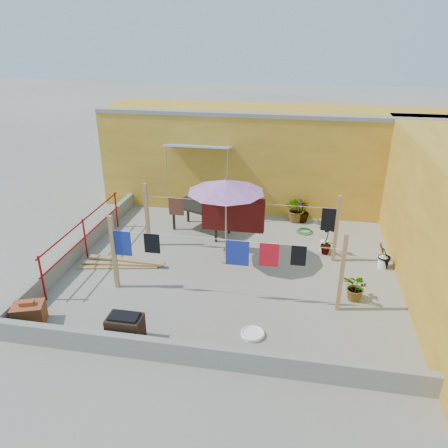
{
  "coord_description": "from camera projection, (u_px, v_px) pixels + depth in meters",
  "views": [
    {
      "loc": [
        1.52,
        -9.51,
        5.51
      ],
      "look_at": [
        -0.29,
        0.3,
        1.04
      ],
      "focal_mm": 35.0,
      "sensor_mm": 36.0,
      "label": 1
    }
  ],
  "objects": [
    {
      "name": "patio_umbrella",
      "position": [
        226.0,
        187.0,
        10.48
      ],
      "size": [
        2.18,
        2.18,
        2.27
      ],
      "color": "gray",
      "rests_on": "ground"
    },
    {
      "name": "brick_stack",
      "position": [
        29.0,
        314.0,
        8.84
      ],
      "size": [
        0.73,
        0.63,
        0.53
      ],
      "color": "#A65126",
      "rests_on": "ground"
    },
    {
      "name": "plant_back_a",
      "position": [
        297.0,
        209.0,
        13.5
      ],
      "size": [
        0.87,
        0.79,
        0.84
      ],
      "primitive_type": "imported",
      "rotation": [
        0.0,
        0.0,
        0.19
      ],
      "color": "#185518",
      "rests_on": "ground"
    },
    {
      "name": "plant_right_a",
      "position": [
        327.0,
        239.0,
        11.5
      ],
      "size": [
        0.56,
        0.47,
        0.91
      ],
      "primitive_type": "imported",
      "rotation": [
        0.0,
        0.0,
        2.79
      ],
      "color": "#185518",
      "rests_on": "ground"
    },
    {
      "name": "parapet_left",
      "position": [
        82.0,
        246.0,
        11.63
      ],
      "size": [
        0.16,
        7.3,
        0.44
      ],
      "primitive_type": "cube",
      "color": "gray",
      "rests_on": "ground"
    },
    {
      "name": "plant_back_b",
      "position": [
        302.0,
        211.0,
        13.49
      ],
      "size": [
        0.43,
        0.43,
        0.73
      ],
      "primitive_type": "imported",
      "rotation": [
        0.0,
        0.0,
        1.51
      ],
      "color": "#185518",
      "rests_on": "ground"
    },
    {
      "name": "wall_back",
      "position": [
        271.0,
        157.0,
        14.51
      ],
      "size": [
        11.0,
        3.27,
        3.21
      ],
      "color": "gold",
      "rests_on": "ground"
    },
    {
      "name": "parapet_front",
      "position": [
        200.0,
        355.0,
        7.74
      ],
      "size": [
        8.3,
        0.16,
        0.44
      ],
      "primitive_type": "cube",
      "color": "gray",
      "rests_on": "ground"
    },
    {
      "name": "outdoor_table",
      "position": [
        201.0,
        208.0,
        12.7
      ],
      "size": [
        1.93,
        1.47,
        0.81
      ],
      "color": "black",
      "rests_on": "ground"
    },
    {
      "name": "plant_right_c",
      "position": [
        357.0,
        287.0,
        9.58
      ],
      "size": [
        0.76,
        0.75,
        0.63
      ],
      "primitive_type": "imported",
      "rotation": [
        0.0,
        0.0,
        5.57
      ],
      "color": "#185518",
      "rests_on": "ground"
    },
    {
      "name": "water_jug_b",
      "position": [
        324.0,
        246.0,
        11.82
      ],
      "size": [
        0.21,
        0.21,
        0.32
      ],
      "color": "white",
      "rests_on": "ground"
    },
    {
      "name": "green_hose",
      "position": [
        305.0,
        231.0,
        12.91
      ],
      "size": [
        0.48,
        0.48,
        0.07
      ],
      "color": "#1A7520",
      "rests_on": "ground"
    },
    {
      "name": "lumber_pile",
      "position": [
        122.0,
        264.0,
        11.06
      ],
      "size": [
        2.18,
        0.61,
        0.13
      ],
      "color": "tan",
      "rests_on": "ground"
    },
    {
      "name": "red_railing",
      "position": [
        84.0,
        233.0,
        11.21
      ],
      "size": [
        0.05,
        4.2,
        1.1
      ],
      "color": "#9D110F",
      "rests_on": "ground"
    },
    {
      "name": "white_basin",
      "position": [
        253.0,
        334.0,
        8.55
      ],
      "size": [
        0.47,
        0.47,
        0.08
      ],
      "color": "white",
      "rests_on": "ground"
    },
    {
      "name": "plant_right_b",
      "position": [
        384.0,
        256.0,
        10.86
      ],
      "size": [
        0.49,
        0.49,
        0.7
      ],
      "primitive_type": "imported",
      "rotation": [
        0.0,
        0.0,
        3.97
      ],
      "color": "#185518",
      "rests_on": "ground"
    },
    {
      "name": "water_jug_a",
      "position": [
        382.0,
        262.0,
        10.95
      ],
      "size": [
        0.23,
        0.23,
        0.35
      ],
      "color": "white",
      "rests_on": "ground"
    },
    {
      "name": "ground",
      "position": [
        233.0,
        267.0,
        11.04
      ],
      "size": [
        80.0,
        80.0,
        0.0
      ],
      "primitive_type": "plane",
      "color": "#9E998E",
      "rests_on": "ground"
    },
    {
      "name": "clothesline_rig",
      "position": [
        232.0,
        220.0,
        11.09
      ],
      "size": [
        5.09,
        2.35,
        1.8
      ],
      "color": "tan",
      "rests_on": "ground"
    },
    {
      "name": "brazier",
      "position": [
        125.0,
        329.0,
        8.31
      ],
      "size": [
        0.66,
        0.44,
        0.59
      ],
      "color": "black",
      "rests_on": "ground"
    }
  ]
}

